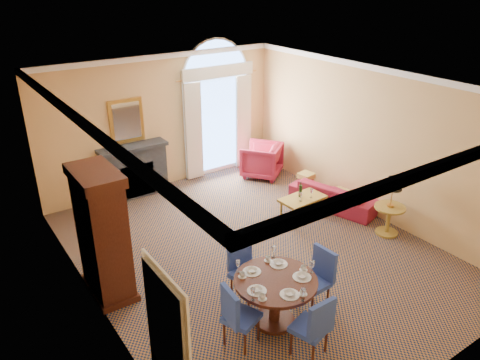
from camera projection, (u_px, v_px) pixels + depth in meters
ground at (255, 250)px, 8.97m from camera, size 7.50×7.50×0.00m
room_envelope at (234, 116)px, 8.43m from camera, size 6.04×7.52×3.45m
armoire at (103, 236)px, 7.44m from camera, size 0.63×1.12×2.19m
dining_table at (275, 290)px, 6.93m from camera, size 1.24×1.24×0.98m
dining_chair_north at (243, 265)px, 7.54m from camera, size 0.56×0.56×1.01m
dining_chair_south at (315, 325)px, 6.27m from camera, size 0.56×0.56×1.01m
dining_chair_east at (318, 274)px, 7.31m from camera, size 0.49×0.48×1.01m
dining_chair_west at (236, 313)px, 6.48m from camera, size 0.58×0.58×1.01m
sofa at (334, 195)px, 10.51m from camera, size 1.32×2.10×0.57m
armchair at (262, 160)px, 12.04m from camera, size 1.31×1.32×0.87m
coffee_table at (303, 199)px, 9.94m from camera, size 1.02×0.60×0.84m
side_table at (391, 199)px, 9.24m from camera, size 0.62×0.62×1.22m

